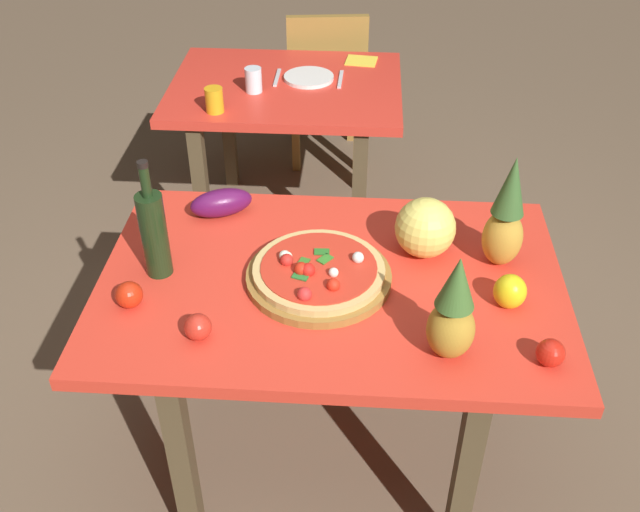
# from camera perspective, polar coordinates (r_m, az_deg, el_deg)

# --- Properties ---
(ground_plane) EXTENTS (10.00, 10.00, 0.00)m
(ground_plane) POSITION_cam_1_polar(r_m,az_deg,el_deg) (2.60, 0.72, -14.27)
(ground_plane) COLOR brown
(display_table) EXTENTS (1.33, 0.88, 0.72)m
(display_table) POSITION_cam_1_polar(r_m,az_deg,el_deg) (2.14, 0.85, -3.51)
(display_table) COLOR brown
(display_table) RESTS_ON ground_plane
(background_table) EXTENTS (1.00, 0.78, 0.72)m
(background_table) POSITION_cam_1_polar(r_m,az_deg,el_deg) (3.30, -2.65, 11.64)
(background_table) COLOR brown
(background_table) RESTS_ON ground_plane
(dining_chair) EXTENTS (0.44, 0.44, 0.85)m
(dining_chair) POSITION_cam_1_polar(r_m,az_deg,el_deg) (3.90, 0.48, 13.69)
(dining_chair) COLOR olive
(dining_chair) RESTS_ON ground_plane
(pizza_board) EXTENTS (0.42, 0.42, 0.02)m
(pizza_board) POSITION_cam_1_polar(r_m,az_deg,el_deg) (2.07, -0.09, -1.66)
(pizza_board) COLOR olive
(pizza_board) RESTS_ON display_table
(pizza) EXTENTS (0.38, 0.38, 0.06)m
(pizza) POSITION_cam_1_polar(r_m,az_deg,el_deg) (2.05, -0.19, -1.11)
(pizza) COLOR tan
(pizza) RESTS_ON pizza_board
(wine_bottle) EXTENTS (0.08, 0.08, 0.36)m
(wine_bottle) POSITION_cam_1_polar(r_m,az_deg,el_deg) (2.08, -12.90, 1.76)
(wine_bottle) COLOR black
(wine_bottle) RESTS_ON display_table
(pineapple_left) EXTENTS (0.12, 0.12, 0.30)m
(pineapple_left) POSITION_cam_1_polar(r_m,az_deg,el_deg) (1.80, 10.37, -4.40)
(pineapple_left) COLOR #B5872C
(pineapple_left) RESTS_ON display_table
(pineapple_right) EXTENTS (0.12, 0.12, 0.35)m
(pineapple_right) POSITION_cam_1_polar(r_m,az_deg,el_deg) (2.12, 14.36, 2.91)
(pineapple_right) COLOR #BB8D30
(pineapple_right) RESTS_ON display_table
(melon) EXTENTS (0.18, 0.18, 0.18)m
(melon) POSITION_cam_1_polar(r_m,az_deg,el_deg) (2.16, 8.24, 2.20)
(melon) COLOR #E7D862
(melon) RESTS_ON display_table
(bell_pepper) EXTENTS (0.09, 0.09, 0.10)m
(bell_pepper) POSITION_cam_1_polar(r_m,az_deg,el_deg) (2.04, 14.65, -2.70)
(bell_pepper) COLOR yellow
(bell_pepper) RESTS_ON display_table
(eggplant) EXTENTS (0.22, 0.16, 0.09)m
(eggplant) POSITION_cam_1_polar(r_m,az_deg,el_deg) (2.35, -7.74, 4.15)
(eggplant) COLOR #511245
(eggplant) RESTS_ON display_table
(tomato_near_board) EXTENTS (0.07, 0.07, 0.07)m
(tomato_near_board) POSITION_cam_1_polar(r_m,az_deg,el_deg) (1.90, 17.61, -7.25)
(tomato_near_board) COLOR red
(tomato_near_board) RESTS_ON display_table
(tomato_by_bottle) EXTENTS (0.07, 0.07, 0.07)m
(tomato_by_bottle) POSITION_cam_1_polar(r_m,az_deg,el_deg) (1.91, -9.54, -5.51)
(tomato_by_bottle) COLOR red
(tomato_by_bottle) RESTS_ON display_table
(tomato_beside_pepper) EXTENTS (0.08, 0.08, 0.08)m
(tomato_beside_pepper) POSITION_cam_1_polar(r_m,az_deg,el_deg) (2.04, -14.72, -2.95)
(tomato_beside_pepper) COLOR red
(tomato_beside_pepper) RESTS_ON display_table
(drinking_glass_juice) EXTENTS (0.07, 0.07, 0.10)m
(drinking_glass_juice) POSITION_cam_1_polar(r_m,az_deg,el_deg) (3.01, -8.28, 12.00)
(drinking_glass_juice) COLOR gold
(drinking_glass_juice) RESTS_ON background_table
(drinking_glass_water) EXTENTS (0.07, 0.07, 0.10)m
(drinking_glass_water) POSITION_cam_1_polar(r_m,az_deg,el_deg) (3.17, -5.24, 13.57)
(drinking_glass_water) COLOR silver
(drinking_glass_water) RESTS_ON background_table
(dinner_plate) EXTENTS (0.22, 0.22, 0.02)m
(dinner_plate) POSITION_cam_1_polar(r_m,az_deg,el_deg) (3.30, -0.88, 13.81)
(dinner_plate) COLOR white
(dinner_plate) RESTS_ON background_table
(fork_utensil) EXTENTS (0.02, 0.18, 0.01)m
(fork_utensil) POSITION_cam_1_polar(r_m,az_deg,el_deg) (3.31, -3.37, 13.79)
(fork_utensil) COLOR silver
(fork_utensil) RESTS_ON background_table
(knife_utensil) EXTENTS (0.02, 0.18, 0.01)m
(knife_utensil) POSITION_cam_1_polar(r_m,az_deg,el_deg) (3.29, 1.62, 13.67)
(knife_utensil) COLOR silver
(knife_utensil) RESTS_ON background_table
(napkin_folded) EXTENTS (0.15, 0.14, 0.01)m
(napkin_folded) POSITION_cam_1_polar(r_m,az_deg,el_deg) (3.49, 3.26, 15.01)
(napkin_folded) COLOR yellow
(napkin_folded) RESTS_ON background_table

